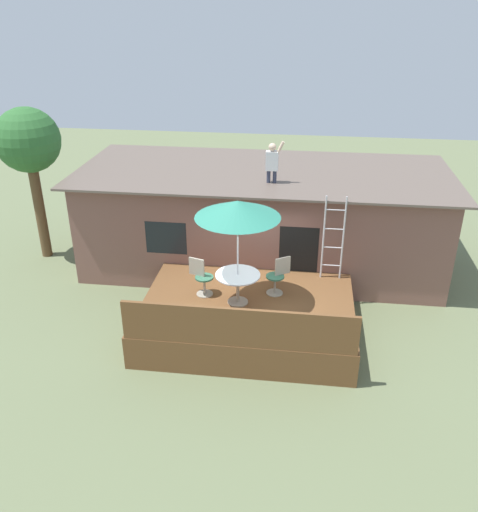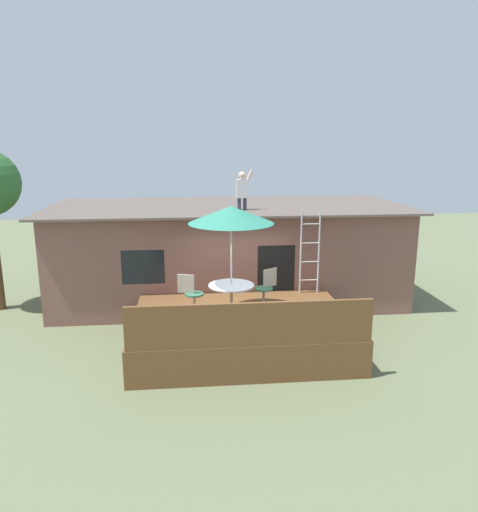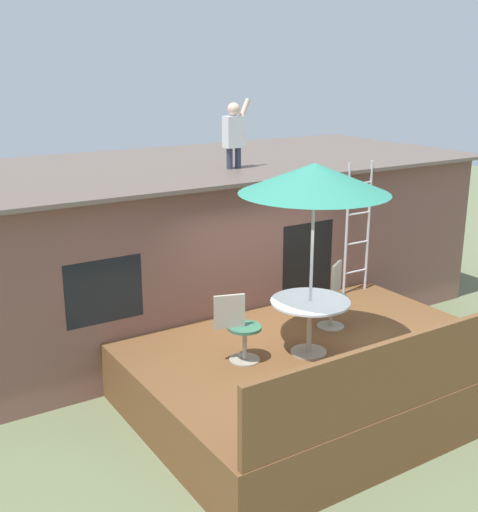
% 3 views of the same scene
% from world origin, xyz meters
% --- Properties ---
extents(ground_plane, '(40.00, 40.00, 0.00)m').
position_xyz_m(ground_plane, '(0.00, 0.00, 0.00)').
color(ground_plane, '#66704C').
extents(house, '(10.50, 4.50, 2.87)m').
position_xyz_m(house, '(-0.00, 3.60, 1.44)').
color(house, brown).
rests_on(house, ground).
extents(deck, '(4.96, 3.88, 0.80)m').
position_xyz_m(deck, '(0.00, 0.00, 0.40)').
color(deck, brown).
rests_on(deck, ground).
extents(deck_railing, '(4.86, 0.08, 0.90)m').
position_xyz_m(deck_railing, '(0.00, -1.89, 1.25)').
color(deck_railing, brown).
rests_on(deck_railing, deck).
extents(patio_table, '(1.04, 1.04, 0.74)m').
position_xyz_m(patio_table, '(-0.23, -0.16, 1.39)').
color(patio_table, '#A59E8C').
rests_on(patio_table, deck).
extents(patio_umbrella, '(1.90, 1.90, 2.54)m').
position_xyz_m(patio_umbrella, '(-0.23, -0.16, 3.15)').
color(patio_umbrella, silver).
rests_on(patio_umbrella, deck).
extents(step_ladder, '(0.52, 0.04, 2.20)m').
position_xyz_m(step_ladder, '(1.95, 1.36, 1.90)').
color(step_ladder, silver).
rests_on(step_ladder, deck).
extents(person_figure, '(0.47, 0.20, 1.11)m').
position_xyz_m(person_figure, '(0.31, 2.57, 3.48)').
color(person_figure, '#33384C').
rests_on(person_figure, house).
extents(patio_chair_left, '(0.61, 0.44, 0.92)m').
position_xyz_m(patio_chair_left, '(-1.15, 0.13, 1.26)').
color(patio_chair_left, '#A59E8C').
rests_on(patio_chair_left, deck).
extents(patio_chair_right, '(0.57, 0.45, 0.92)m').
position_xyz_m(patio_chair_right, '(0.66, 0.42, 1.26)').
color(patio_chair_right, '#A59E8C').
rests_on(patio_chair_right, deck).
extents(backyard_tree, '(1.84, 1.84, 4.54)m').
position_xyz_m(backyard_tree, '(-6.67, 3.22, 3.52)').
color(backyard_tree, brown).
rests_on(backyard_tree, ground).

